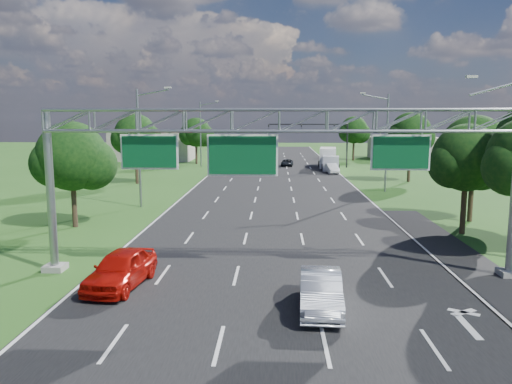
{
  "coord_description": "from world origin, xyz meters",
  "views": [
    {
      "loc": [
        0.09,
        -11.86,
        7.65
      ],
      "look_at": [
        -0.94,
        14.07,
        3.75
      ],
      "focal_mm": 35.0,
      "sensor_mm": 36.0,
      "label": 1
    }
  ],
  "objects_px": {
    "sign_gantry": "(281,133)",
    "red_coupe": "(121,269)",
    "box_truck": "(328,159)",
    "silver_sedan": "(321,291)",
    "traffic_signal": "(324,134)"
  },
  "relations": [
    {
      "from": "sign_gantry",
      "to": "box_truck",
      "type": "distance_m",
      "value": 51.87
    },
    {
      "from": "red_coupe",
      "to": "box_truck",
      "type": "bearing_deg",
      "value": 81.49
    },
    {
      "from": "traffic_signal",
      "to": "silver_sedan",
      "type": "distance_m",
      "value": 58.08
    },
    {
      "from": "traffic_signal",
      "to": "red_coupe",
      "type": "bearing_deg",
      "value": -104.59
    },
    {
      "from": "box_truck",
      "to": "sign_gantry",
      "type": "bearing_deg",
      "value": -92.14
    },
    {
      "from": "silver_sedan",
      "to": "box_truck",
      "type": "bearing_deg",
      "value": 86.85
    },
    {
      "from": "sign_gantry",
      "to": "silver_sedan",
      "type": "distance_m",
      "value": 7.84
    },
    {
      "from": "traffic_signal",
      "to": "box_truck",
      "type": "bearing_deg",
      "value": -75.33
    },
    {
      "from": "sign_gantry",
      "to": "silver_sedan",
      "type": "xyz_separation_m",
      "value": [
        1.59,
        -4.64,
        -6.12
      ]
    },
    {
      "from": "sign_gantry",
      "to": "box_truck",
      "type": "bearing_deg",
      "value": 81.45
    },
    {
      "from": "sign_gantry",
      "to": "red_coupe",
      "type": "bearing_deg",
      "value": -162.48
    },
    {
      "from": "box_truck",
      "to": "traffic_signal",
      "type": "bearing_deg",
      "value": 111.08
    },
    {
      "from": "silver_sedan",
      "to": "sign_gantry",
      "type": "bearing_deg",
      "value": 112.03
    },
    {
      "from": "sign_gantry",
      "to": "red_coupe",
      "type": "height_order",
      "value": "sign_gantry"
    },
    {
      "from": "traffic_signal",
      "to": "box_truck",
      "type": "height_order",
      "value": "traffic_signal"
    }
  ]
}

